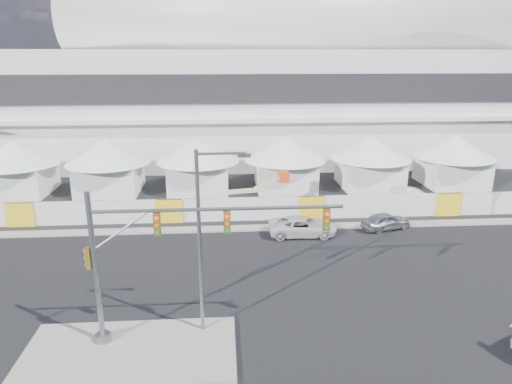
{
  "coord_description": "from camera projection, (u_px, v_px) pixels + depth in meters",
  "views": [
    {
      "loc": [
        -1.37,
        -21.83,
        13.62
      ],
      "look_at": [
        0.93,
        10.0,
        3.87
      ],
      "focal_mm": 32.0,
      "sensor_mm": 36.0,
      "label": 1
    }
  ],
  "objects": [
    {
      "name": "stadium",
      "position": [
        296.0,
        85.0,
        62.32
      ],
      "size": [
        80.0,
        24.8,
        21.98
      ],
      "color": "silver",
      "rests_on": "ground"
    },
    {
      "name": "ground",
      "position": [
        252.0,
        313.0,
        24.9
      ],
      "size": [
        160.0,
        160.0,
        0.0
      ],
      "primitive_type": "plane",
      "color": "black",
      "rests_on": "ground"
    },
    {
      "name": "streetlight_median",
      "position": [
        204.0,
        231.0,
        21.72
      ],
      "size": [
        2.58,
        0.26,
        9.31
      ],
      "color": "gray",
      "rests_on": "median_island"
    },
    {
      "name": "sedan_silver",
      "position": [
        386.0,
        221.0,
        36.64
      ],
      "size": [
        2.71,
        4.33,
        1.38
      ],
      "primitive_type": "imported",
      "rotation": [
        0.0,
        0.0,
        1.86
      ],
      "color": "#9C9CA0",
      "rests_on": "ground"
    },
    {
      "name": "lot_car_a",
      "position": [
        412.0,
        196.0,
        42.82
      ],
      "size": [
        3.6,
        4.45,
        1.42
      ],
      "primitive_type": "imported",
      "rotation": [
        0.0,
        0.0,
        1.0
      ],
      "color": "silver",
      "rests_on": "ground"
    },
    {
      "name": "hoarding_fence",
      "position": [
        311.0,
        208.0,
        38.85
      ],
      "size": [
        70.0,
        0.25,
        2.0
      ],
      "primitive_type": "cube",
      "color": "silver",
      "rests_on": "ground"
    },
    {
      "name": "traffic_mast",
      "position": [
        149.0,
        258.0,
        21.18
      ],
      "size": [
        11.89,
        0.74,
        7.62
      ],
      "color": "slate",
      "rests_on": "median_island"
    },
    {
      "name": "pickup_curb",
      "position": [
        303.0,
        226.0,
        35.38
      ],
      "size": [
        2.52,
        5.31,
        1.46
      ],
      "primitive_type": "imported",
      "rotation": [
        0.0,
        0.0,
        1.55
      ],
      "color": "silver",
      "rests_on": "ground"
    },
    {
      "name": "far_curb",
      "position": [
        481.0,
        222.0,
        38.18
      ],
      "size": [
        80.0,
        1.2,
        0.12
      ],
      "primitive_type": "cube",
      "color": "gray",
      "rests_on": "ground"
    },
    {
      "name": "median_island",
      "position": [
        130.0,
        351.0,
        21.6
      ],
      "size": [
        10.0,
        5.0,
        0.15
      ],
      "primitive_type": "cube",
      "color": "gray",
      "rests_on": "ground"
    },
    {
      "name": "tent_row",
      "position": [
        242.0,
        159.0,
        46.9
      ],
      "size": [
        53.4,
        8.4,
        5.4
      ],
      "color": "white",
      "rests_on": "ground"
    },
    {
      "name": "boom_lift",
      "position": [
        242.0,
        202.0,
        40.45
      ],
      "size": [
        6.94,
        2.22,
        3.44
      ],
      "rotation": [
        0.0,
        0.0,
        0.21
      ],
      "color": "#E15215",
      "rests_on": "ground"
    }
  ]
}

